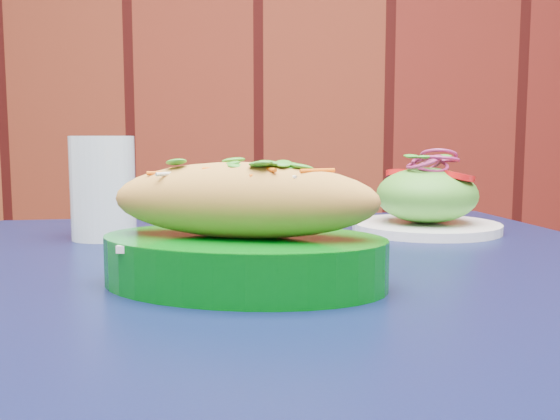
{
  "coord_description": "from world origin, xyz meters",
  "views": [
    {
      "loc": [
        -0.26,
        1.05,
        0.88
      ],
      "look_at": [
        -0.28,
        1.63,
        0.81
      ],
      "focal_mm": 40.0,
      "sensor_mm": 36.0,
      "label": 1
    }
  ],
  "objects": [
    {
      "name": "cafe_table",
      "position": [
        -0.27,
        1.68,
        0.66
      ],
      "size": [
        0.94,
        0.94,
        0.75
      ],
      "rotation": [
        0.0,
        0.0,
        0.2
      ],
      "color": "black",
      "rests_on": "ground"
    },
    {
      "name": "banh_mi_basket",
      "position": [
        -0.31,
        1.58,
        0.8
      ],
      "size": [
        0.27,
        0.2,
        0.11
      ],
      "rotation": [
        0.0,
        0.0,
        -0.19
      ],
      "color": "#005E0C",
      "rests_on": "cafe_table"
    },
    {
      "name": "salad_plate",
      "position": [
        -0.09,
        1.9,
        0.79
      ],
      "size": [
        0.2,
        0.2,
        0.11
      ],
      "rotation": [
        0.0,
        0.0,
        -0.04
      ],
      "color": "white",
      "rests_on": "cafe_table"
    },
    {
      "name": "water_glass",
      "position": [
        -0.51,
        1.82,
        0.81
      ],
      "size": [
        0.08,
        0.08,
        0.13
      ],
      "primitive_type": "cylinder",
      "color": "silver",
      "rests_on": "cafe_table"
    }
  ]
}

